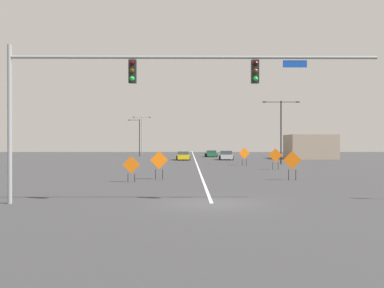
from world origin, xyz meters
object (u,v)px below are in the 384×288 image
Objects in this scene: car_yellow_approaching at (183,156)px; car_green_mid at (211,154)px; construction_sign_median_near at (244,154)px; street_lamp_near_left at (281,126)px; street_lamp_mid_left at (138,135)px; construction_sign_left_lane at (292,162)px; construction_sign_right_shoulder at (275,156)px; construction_sign_left_shoulder at (159,161)px; construction_sign_median_far at (131,166)px; traffic_signal_assembly at (137,83)px; street_lamp_far_left at (142,132)px; car_silver_far at (226,156)px.

car_yellow_approaching reaches higher than car_green_mid.
street_lamp_near_left is at bearing 36.55° from construction_sign_median_near.
construction_sign_left_lane is (17.09, -53.08, -2.62)m from street_lamp_mid_left.
construction_sign_right_shoulder reaches higher than car_green_mid.
street_lamp_near_left reaches higher than construction_sign_left_shoulder.
street_lamp_mid_left is (-21.06, 29.98, -0.79)m from street_lamp_near_left.
construction_sign_median_far is 0.40× the size of car_yellow_approaching.
construction_sign_median_far is 18.65m from construction_sign_right_shoulder.
traffic_signal_assembly is at bearing -111.43° from street_lamp_near_left.
street_lamp_near_left is 3.70× the size of construction_sign_median_near.
construction_sign_left_lane is at bearing -74.41° from street_lamp_far_left.
street_lamp_near_left is at bearing -67.32° from car_silver_far.
car_silver_far is (-1.72, 36.70, -0.72)m from construction_sign_left_lane.
car_green_mid is (-3.37, 50.40, -0.77)m from construction_sign_left_lane.
construction_sign_left_shoulder is at bearing -82.91° from street_lamp_far_left.
traffic_signal_assembly is 2.38× the size of street_lamp_mid_left.
street_lamp_far_left reaches higher than car_green_mid.
construction_sign_median_far is 0.44× the size of car_green_mid.
street_lamp_far_left is 1.03× the size of street_lamp_near_left.
car_silver_far reaches higher than car_green_mid.
street_lamp_far_left is (-7.54, 74.74, -0.65)m from traffic_signal_assembly.
construction_sign_median_near is 0.48× the size of car_yellow_approaching.
street_lamp_near_left is 15.31m from car_silver_far.
street_lamp_mid_left reaches higher than car_yellow_approaching.
construction_sign_median_near is 0.52× the size of car_green_mid.
construction_sign_right_shoulder is 24.68m from car_silver_far.
car_green_mid is (14.07, -12.11, -4.25)m from street_lamp_far_left.
construction_sign_right_shoulder is (11.06, 24.44, -4.12)m from traffic_signal_assembly.
construction_sign_median_near reaches higher than construction_sign_left_shoulder.
construction_sign_right_shoulder is (12.70, 13.66, 0.24)m from construction_sign_median_far.
street_lamp_near_left is at bearing 68.57° from traffic_signal_assembly.
street_lamp_near_left is at bearing -74.96° from car_green_mid.
construction_sign_median_near is at bearing 63.31° from construction_sign_median_far.
construction_sign_left_shoulder is 0.48× the size of car_yellow_approaching.
street_lamp_near_left is 28.58m from car_green_mid.
construction_sign_left_lane is at bearing 51.01° from traffic_signal_assembly.
construction_sign_left_shoulder is 0.99× the size of construction_sign_median_near.
street_lamp_far_left reaches higher than construction_sign_median_near.
construction_sign_median_far is at bearing -94.80° from car_yellow_approaching.
construction_sign_left_shoulder is 50.01m from car_green_mid.
construction_sign_left_shoulder is at bearing 175.24° from construction_sign_left_lane.
car_yellow_approaching is 15.16m from car_green_mid.
street_lamp_far_left is 28.24m from car_yellow_approaching.
street_lamp_mid_left reaches higher than construction_sign_right_shoulder.
street_lamp_mid_left is at bearing 117.13° from car_yellow_approaching.
street_lamp_near_left reaches higher than traffic_signal_assembly.
construction_sign_median_far is 23.30m from construction_sign_median_near.
traffic_signal_assembly is 49.85m from car_silver_far.
traffic_signal_assembly reaches higher than construction_sign_median_near.
traffic_signal_assembly reaches higher than construction_sign_median_far.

